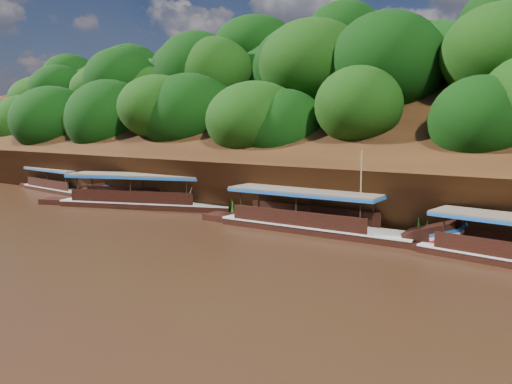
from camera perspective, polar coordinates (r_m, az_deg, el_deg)
ground at (r=23.07m, az=-2.48°, el=-8.01°), size 160.00×160.00×0.00m
riverbank at (r=42.70m, az=16.62°, el=1.54°), size 120.00×30.06×19.40m
boat_1 at (r=29.04m, az=8.05°, el=-3.67°), size 14.17×2.86×5.36m
boat_2 at (r=38.31m, az=-11.21°, el=-0.95°), size 15.65×7.85×5.49m
boat_3 at (r=49.27m, az=-21.14°, el=0.50°), size 12.38×3.01×2.60m
reeds at (r=31.92m, az=4.66°, el=-2.03°), size 48.57×2.27×1.92m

